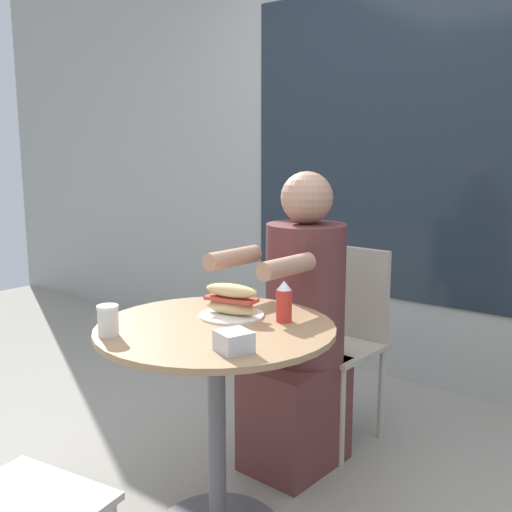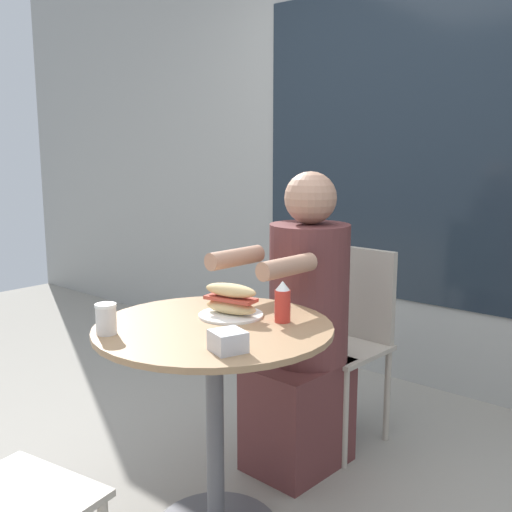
% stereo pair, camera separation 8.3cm
% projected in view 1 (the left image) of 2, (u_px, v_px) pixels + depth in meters
% --- Properties ---
extents(storefront_wall, '(8.00, 0.09, 2.80)m').
position_uv_depth(storefront_wall, '(433.00, 132.00, 3.17)').
color(storefront_wall, '#9E9E99').
rests_on(storefront_wall, ground_plane).
extents(cafe_table, '(0.78, 0.78, 0.75)m').
position_uv_depth(cafe_table, '(216.00, 382.00, 1.98)').
color(cafe_table, '#997551').
rests_on(cafe_table, ground_plane).
extents(diner_chair, '(0.40, 0.40, 0.87)m').
position_uv_depth(diner_chair, '(344.00, 325.00, 2.72)').
color(diner_chair, '#ADA393').
rests_on(diner_chair, ground_plane).
extents(seated_diner, '(0.34, 0.59, 1.23)m').
position_uv_depth(seated_diner, '(300.00, 340.00, 2.46)').
color(seated_diner, brown).
rests_on(seated_diner, ground_plane).
extents(sandwich_on_plate, '(0.22, 0.22, 0.11)m').
position_uv_depth(sandwich_on_plate, '(231.00, 303.00, 2.04)').
color(sandwich_on_plate, white).
rests_on(sandwich_on_plate, cafe_table).
extents(drink_cup, '(0.07, 0.07, 0.10)m').
position_uv_depth(drink_cup, '(108.00, 321.00, 1.83)').
color(drink_cup, silver).
rests_on(drink_cup, cafe_table).
extents(napkin_box, '(0.11, 0.11, 0.06)m').
position_uv_depth(napkin_box, '(234.00, 341.00, 1.69)').
color(napkin_box, silver).
rests_on(napkin_box, cafe_table).
extents(condiment_bottle, '(0.05, 0.05, 0.14)m').
position_uv_depth(condiment_bottle, '(284.00, 302.00, 1.98)').
color(condiment_bottle, red).
rests_on(condiment_bottle, cafe_table).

